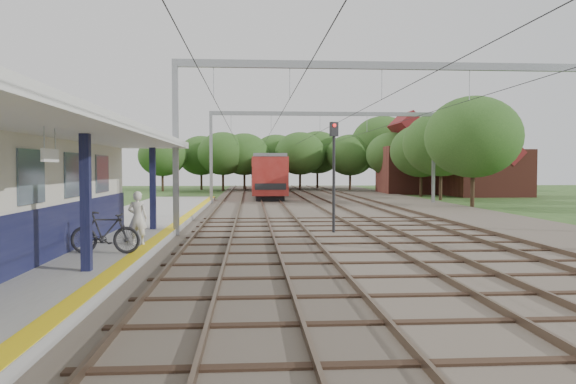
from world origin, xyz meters
name	(u,v)px	position (x,y,z in m)	size (l,w,h in m)	color
ground	(405,372)	(0.00, 0.00, 0.00)	(160.00, 160.00, 0.00)	#2D4C1E
ballast_bed	(341,208)	(4.00, 30.00, 0.05)	(18.00, 90.00, 0.10)	#473D33
platform	(105,237)	(-7.50, 14.00, 0.17)	(5.00, 52.00, 0.35)	gray
yellow_stripe	(166,232)	(-5.25, 14.00, 0.35)	(0.45, 52.00, 0.01)	yellow
canopy	(1,129)	(-7.77, 6.00, 3.64)	(6.40, 20.00, 3.44)	#121439
rail_tracks	(304,206)	(1.50, 30.00, 0.18)	(11.80, 88.00, 0.15)	brown
catenary_system	(344,121)	(3.39, 25.28, 5.51)	(17.22, 88.00, 7.00)	gray
tree_band	(302,149)	(3.84, 57.12, 4.92)	(31.72, 30.88, 8.82)	#382619
house_near	(487,166)	(21.00, 46.00, 2.99)	(7.00, 6.12, 7.89)	brown
house_far	(418,163)	(16.00, 52.00, 3.23)	(8.00, 6.12, 8.66)	brown
person	(138,218)	(-5.60, 10.46, 1.19)	(0.61, 0.40, 1.68)	silver
bicycle	(105,233)	(-6.14, 8.63, 0.94)	(0.56, 1.97, 1.19)	black
train	(265,174)	(-0.50, 54.48, 2.13)	(2.91, 36.18, 3.82)	black
signal_post	(334,162)	(1.35, 15.52, 2.98)	(0.36, 0.32, 4.63)	black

